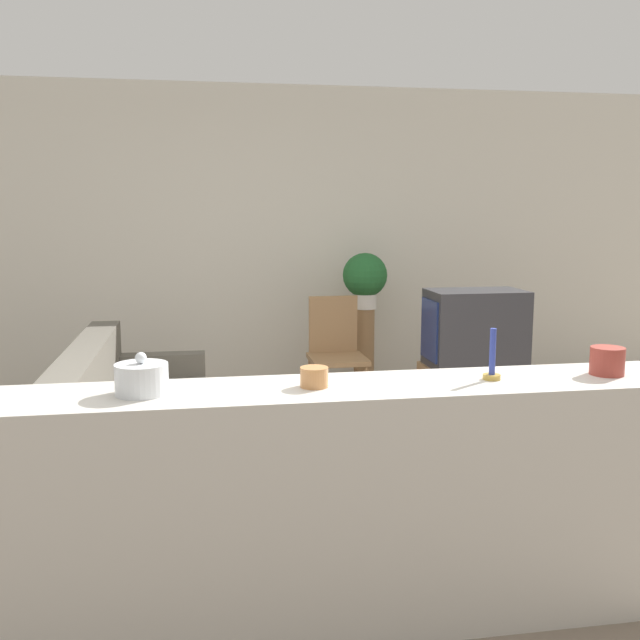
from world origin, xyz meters
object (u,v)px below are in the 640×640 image
at_px(television, 475,328).
at_px(decorative_bowl, 142,379).
at_px(potted_plant, 365,277).
at_px(couch, 132,430).
at_px(wooden_chair, 336,349).

xyz_separation_m(television, decorative_bowl, (-2.24, -2.42, 0.28)).
bearing_deg(television, potted_plant, 124.93).
xyz_separation_m(potted_plant, decorative_bowl, (-1.61, -3.33, -0.03)).
height_order(couch, television, television).
height_order(couch, wooden_chair, wooden_chair).
bearing_deg(wooden_chair, decorative_bowl, -113.67).
height_order(television, potted_plant, potted_plant).
bearing_deg(decorative_bowl, television, 47.18).
xyz_separation_m(television, wooden_chair, (-0.96, 0.50, -0.22)).
height_order(television, wooden_chair, television).
bearing_deg(decorative_bowl, potted_plant, 64.18).
xyz_separation_m(couch, decorative_bowl, (0.21, -1.76, 0.73)).
xyz_separation_m(wooden_chair, potted_plant, (0.33, 0.41, 0.53)).
distance_m(television, decorative_bowl, 3.31).
bearing_deg(couch, television, 15.16).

